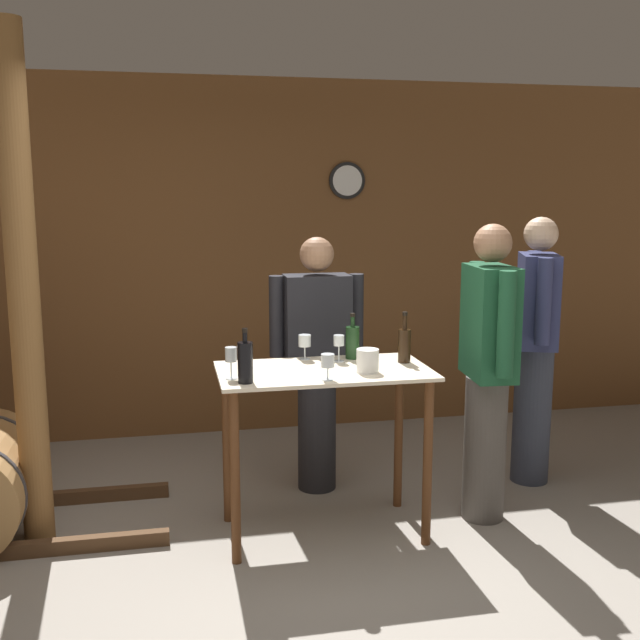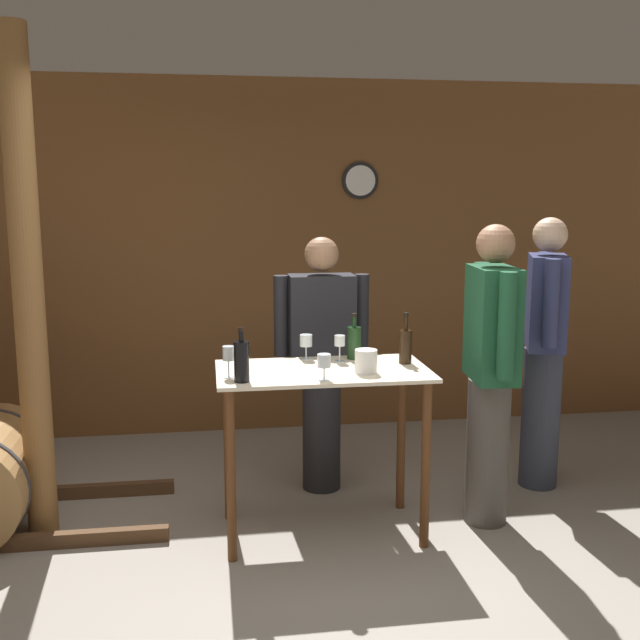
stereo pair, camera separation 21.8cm
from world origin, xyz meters
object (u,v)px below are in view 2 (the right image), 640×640
object	(u,v)px
wine_bottle_center	(405,345)
wine_glass_far_side	(340,342)
wooden_post	(28,291)
person_host	(322,359)
wine_bottle_left	(354,342)
ice_bucket	(366,361)
person_visitor_with_scarf	(544,347)
wine_glass_near_left	(228,355)
wine_bottle_far_left	(242,360)
person_visitor_bearded	(491,369)
wine_glass_near_right	(324,362)
wine_glass_near_center	(306,341)

from	to	relation	value
wine_bottle_center	wine_glass_far_side	xyz separation A→B (m)	(-0.35, 0.09, 0.01)
wooden_post	person_host	xyz separation A→B (m)	(1.62, 0.41, -0.51)
wine_bottle_left	ice_bucket	world-z (taller)	wine_bottle_left
wine_bottle_left	person_visitor_with_scarf	xyz separation A→B (m)	(1.26, 0.24, -0.12)
wine_glass_near_left	ice_bucket	distance (m)	0.72
wine_bottle_left	wine_glass_near_left	bearing A→B (deg)	-155.18
wine_glass_near_left	person_visitor_with_scarf	size ratio (longest dim) A/B	0.10
ice_bucket	wine_bottle_far_left	bearing A→B (deg)	-172.34
wooden_post	wine_glass_far_side	size ratio (longest dim) A/B	17.97
person_host	person_visitor_bearded	world-z (taller)	person_visitor_bearded
wooden_post	person_visitor_with_scarf	distance (m)	3.04
wine_glass_near_right	person_visitor_with_scarf	bearing A→B (deg)	24.85
wine_bottle_center	wooden_post	bearing A→B (deg)	175.65
wine_glass_near_left	wine_bottle_far_left	bearing A→B (deg)	-55.93
wine_bottle_left	wine_glass_far_side	xyz separation A→B (m)	(-0.09, -0.06, 0.01)
wine_glass_near_left	wine_glass_near_center	bearing A→B (deg)	39.10
wine_bottle_left	wine_bottle_center	world-z (taller)	wine_bottle_center
ice_bucket	wine_bottle_center	bearing A→B (deg)	35.16
wine_bottle_far_left	person_host	xyz separation A→B (m)	(0.53, 0.83, -0.20)
wine_bottle_center	wine_glass_near_left	distance (m)	0.99
wine_glass_near_center	wine_glass_far_side	distance (m)	0.20
wine_glass_near_right	wine_bottle_center	bearing A→B (deg)	31.04
wooden_post	wine_bottle_far_left	size ratio (longest dim) A/B	9.78
wine_bottle_far_left	wine_glass_near_right	xyz separation A→B (m)	(0.41, -0.03, -0.01)
wine_glass_far_side	wine_glass_near_center	bearing A→B (deg)	151.94
ice_bucket	person_host	xyz separation A→B (m)	(-0.12, 0.74, -0.15)
wooden_post	person_visitor_bearded	world-z (taller)	wooden_post
wine_glass_near_left	wine_bottle_center	bearing A→B (deg)	10.40
wine_glass_near_right	person_visitor_bearded	bearing A→B (deg)	13.48
wine_glass_far_side	person_host	size ratio (longest dim) A/B	0.09
wine_bottle_far_left	wine_bottle_left	xyz separation A→B (m)	(0.65, 0.42, -0.01)
wine_bottle_left	person_visitor_bearded	distance (m)	0.77
wine_bottle_far_left	ice_bucket	xyz separation A→B (m)	(0.65, 0.09, -0.05)
wine_glass_near_right	wine_glass_far_side	world-z (taller)	wine_glass_far_side
wine_bottle_left	person_host	size ratio (longest dim) A/B	0.16
wine_bottle_center	person_host	world-z (taller)	person_host
wine_glass_near_left	wine_glass_near_right	world-z (taller)	wine_glass_near_left
wine_glass_near_center	wine_glass_far_side	world-z (taller)	wine_glass_far_side
wooden_post	wine_glass_near_center	distance (m)	1.51
wine_bottle_far_left	wine_bottle_center	xyz separation A→B (m)	(0.91, 0.27, -0.01)
wine_bottle_left	wine_glass_near_right	size ratio (longest dim) A/B	1.94
wine_bottle_far_left	person_host	size ratio (longest dim) A/B	0.17
wooden_post	person_visitor_bearded	xyz separation A→B (m)	(2.47, -0.22, -0.45)
wine_bottle_center	person_host	distance (m)	0.70
wine_bottle_left	wine_bottle_center	distance (m)	0.30
wine_bottle_center	person_visitor_with_scarf	world-z (taller)	person_visitor_with_scarf
person_visitor_bearded	wooden_post	bearing A→B (deg)	174.89
wine_glass_far_side	ice_bucket	distance (m)	0.29
wooden_post	wine_glass_far_side	xyz separation A→B (m)	(1.65, -0.06, -0.31)
wine_glass_near_left	person_visitor_bearded	size ratio (longest dim) A/B	0.10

